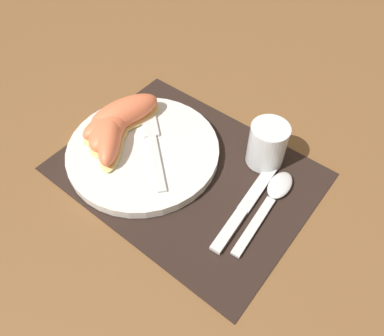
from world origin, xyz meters
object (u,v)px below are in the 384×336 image
at_px(plate, 143,151).
at_px(citrus_wedge_2, 109,131).
at_px(knife, 247,204).
at_px(juice_glass, 267,146).
at_px(fork, 152,140).
at_px(citrus_wedge_1, 116,121).
at_px(citrus_wedge_0, 125,113).
at_px(spoon, 273,195).
at_px(citrus_wedge_3, 110,141).

relative_size(plate, citrus_wedge_2, 2.25).
bearing_deg(citrus_wedge_2, knife, 9.14).
height_order(juice_glass, knife, juice_glass).
xyz_separation_m(fork, citrus_wedge_1, (-0.07, -0.01, 0.01)).
height_order(plate, juice_glass, juice_glass).
bearing_deg(citrus_wedge_0, knife, -1.57).
relative_size(citrus_wedge_0, citrus_wedge_1, 1.01).
bearing_deg(citrus_wedge_2, fork, 33.06).
bearing_deg(fork, juice_glass, 29.88).
bearing_deg(fork, citrus_wedge_2, -146.94).
bearing_deg(fork, plate, -95.66).
bearing_deg(knife, fork, -179.77).
xyz_separation_m(plate, spoon, (0.22, 0.06, -0.00)).
bearing_deg(juice_glass, spoon, -47.71).
relative_size(juice_glass, citrus_wedge_1, 0.54).
bearing_deg(citrus_wedge_2, spoon, 15.73).
distance_m(citrus_wedge_0, citrus_wedge_1, 0.02).
relative_size(knife, citrus_wedge_1, 1.44).
xyz_separation_m(plate, knife, (0.19, 0.02, -0.01)).
relative_size(spoon, fork, 1.10).
bearing_deg(juice_glass, knife, -73.56).
height_order(knife, spoon, spoon).
bearing_deg(citrus_wedge_2, juice_glass, 30.77).
distance_m(juice_glass, knife, 0.10).
height_order(plate, citrus_wedge_0, citrus_wedge_0).
relative_size(knife, citrus_wedge_3, 1.77).
bearing_deg(spoon, citrus_wedge_0, -173.96).
distance_m(spoon, citrus_wedge_1, 0.29).
bearing_deg(citrus_wedge_3, citrus_wedge_0, 113.04).
distance_m(citrus_wedge_1, citrus_wedge_2, 0.03).
distance_m(knife, citrus_wedge_0, 0.26).
xyz_separation_m(citrus_wedge_0, citrus_wedge_2, (0.01, -0.05, -0.00)).
distance_m(knife, spoon, 0.04).
relative_size(plate, citrus_wedge_0, 1.81).
bearing_deg(plate, citrus_wedge_2, -163.09).
distance_m(plate, citrus_wedge_0, 0.08).
height_order(citrus_wedge_0, citrus_wedge_2, citrus_wedge_0).
xyz_separation_m(knife, citrus_wedge_0, (-0.26, 0.01, 0.03)).
distance_m(plate, citrus_wedge_1, 0.07).
height_order(fork, citrus_wedge_0, citrus_wedge_0).
relative_size(fork, citrus_wedge_0, 1.12).
height_order(knife, fork, fork).
xyz_separation_m(spoon, citrus_wedge_1, (-0.29, -0.05, 0.03)).
bearing_deg(fork, citrus_wedge_1, -168.86).
bearing_deg(citrus_wedge_1, citrus_wedge_3, -55.40).
xyz_separation_m(spoon, citrus_wedge_0, (-0.29, -0.03, 0.03)).
height_order(plate, spoon, plate).
distance_m(plate, spoon, 0.23).
relative_size(plate, juice_glass, 3.38).
relative_size(plate, fork, 1.61).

